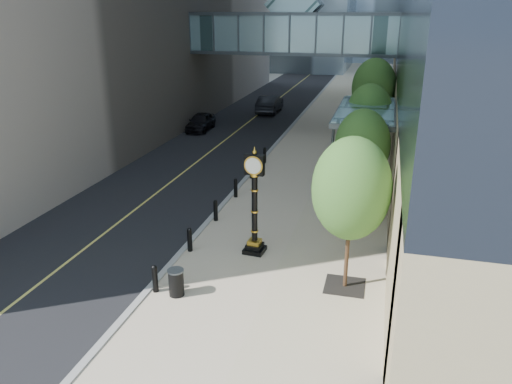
% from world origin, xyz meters
% --- Properties ---
extents(ground, '(320.00, 320.00, 0.00)m').
position_xyz_m(ground, '(0.00, 0.00, 0.00)').
color(ground, gray).
rests_on(ground, ground).
extents(road, '(8.00, 180.00, 0.02)m').
position_xyz_m(road, '(-7.00, 40.00, 0.01)').
color(road, black).
rests_on(road, ground).
extents(sidewalk, '(8.00, 180.00, 0.06)m').
position_xyz_m(sidewalk, '(1.00, 40.00, 0.03)').
color(sidewalk, '#B9A88E').
rests_on(sidewalk, ground).
extents(curb, '(0.25, 180.00, 0.07)m').
position_xyz_m(curb, '(-3.00, 40.00, 0.04)').
color(curb, gray).
rests_on(curb, ground).
extents(skywalk, '(17.00, 4.20, 5.80)m').
position_xyz_m(skywalk, '(-3.00, 28.00, 7.71)').
color(skywalk, slate).
rests_on(skywalk, ground).
extents(entrance_canopy, '(3.00, 8.00, 4.38)m').
position_xyz_m(entrance_canopy, '(3.48, 14.00, 4.19)').
color(entrance_canopy, '#383F44').
rests_on(entrance_canopy, ground).
extents(bollard_row, '(0.20, 16.20, 0.90)m').
position_xyz_m(bollard_row, '(-2.70, 9.00, 0.51)').
color(bollard_row, black).
rests_on(bollard_row, sidewalk).
extents(street_trees, '(3.01, 28.67, 6.18)m').
position_xyz_m(street_trees, '(3.60, 16.99, 3.83)').
color(street_trees, black).
rests_on(street_trees, sidewalk).
extents(street_clock, '(0.86, 0.86, 4.24)m').
position_xyz_m(street_clock, '(-0.15, 4.77, 1.90)').
color(street_clock, black).
rests_on(street_clock, sidewalk).
extents(trash_bin, '(0.59, 0.59, 0.90)m').
position_xyz_m(trash_bin, '(-1.91, 0.98, 0.51)').
color(trash_bin, black).
rests_on(trash_bin, sidewalk).
extents(pedestrian, '(0.79, 0.66, 1.86)m').
position_xyz_m(pedestrian, '(3.89, 10.25, 0.99)').
color(pedestrian, beige).
rests_on(pedestrian, sidewalk).
extents(car_near, '(1.83, 4.15, 1.39)m').
position_xyz_m(car_near, '(-9.93, 24.80, 0.71)').
color(car_near, black).
rests_on(car_near, road).
extents(car_far, '(1.79, 4.98, 1.63)m').
position_xyz_m(car_far, '(-6.19, 33.47, 0.84)').
color(car_far, black).
rests_on(car_far, road).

